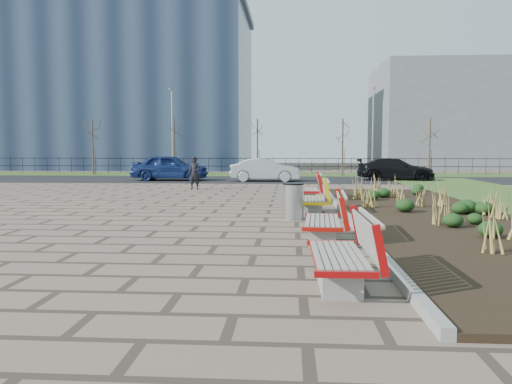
# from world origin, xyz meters

# --- Properties ---
(ground) EXTENTS (120.00, 120.00, 0.00)m
(ground) POSITION_xyz_m (0.00, 0.00, 0.00)
(ground) COLOR brown
(ground) RESTS_ON ground
(planting_bed) EXTENTS (4.50, 18.00, 0.10)m
(planting_bed) POSITION_xyz_m (6.25, 5.00, 0.05)
(planting_bed) COLOR black
(planting_bed) RESTS_ON ground
(planting_curb) EXTENTS (0.16, 18.00, 0.15)m
(planting_curb) POSITION_xyz_m (3.92, 5.00, 0.07)
(planting_curb) COLOR gray
(planting_curb) RESTS_ON ground
(grass_verge_far) EXTENTS (80.00, 5.00, 0.04)m
(grass_verge_far) POSITION_xyz_m (0.00, 28.00, 0.02)
(grass_verge_far) COLOR #33511E
(grass_verge_far) RESTS_ON ground
(road) EXTENTS (80.00, 7.00, 0.02)m
(road) POSITION_xyz_m (0.00, 22.00, 0.01)
(road) COLOR black
(road) RESTS_ON ground
(bench_a) EXTENTS (0.92, 2.11, 1.00)m
(bench_a) POSITION_xyz_m (3.00, -1.95, 0.50)
(bench_a) COLOR #A60B0C
(bench_a) RESTS_ON ground
(bench_b) EXTENTS (1.02, 2.15, 1.00)m
(bench_b) POSITION_xyz_m (3.00, 1.43, 0.50)
(bench_b) COLOR #A4130A
(bench_b) RESTS_ON ground
(bench_c) EXTENTS (0.98, 2.13, 1.00)m
(bench_c) POSITION_xyz_m (3.00, 5.86, 0.50)
(bench_c) COLOR yellow
(bench_c) RESTS_ON ground
(bench_d) EXTENTS (0.96, 2.12, 1.00)m
(bench_d) POSITION_xyz_m (3.00, 9.47, 0.50)
(bench_d) COLOR #B00B10
(bench_d) RESTS_ON ground
(litter_bin) EXTENTS (0.56, 0.56, 0.99)m
(litter_bin) POSITION_xyz_m (2.42, 4.62, 0.49)
(litter_bin) COLOR #B2B2B7
(litter_bin) RESTS_ON ground
(pedestrian) EXTENTS (0.57, 0.38, 1.56)m
(pedestrian) POSITION_xyz_m (-2.21, 14.44, 0.78)
(pedestrian) COLOR black
(pedestrian) RESTS_ON ground
(car_blue) EXTENTS (4.64, 1.94, 1.57)m
(car_blue) POSITION_xyz_m (-4.93, 20.78, 0.80)
(car_blue) COLOR navy
(car_blue) RESTS_ON road
(car_silver) EXTENTS (4.13, 1.49, 1.36)m
(car_silver) POSITION_xyz_m (0.88, 20.38, 0.70)
(car_silver) COLOR #9C9FA3
(car_silver) RESTS_ON road
(car_black) EXTENTS (4.84, 2.47, 1.34)m
(car_black) POSITION_xyz_m (8.74, 21.96, 0.69)
(car_black) COLOR black
(car_black) RESTS_ON road
(tree_a) EXTENTS (1.40, 1.40, 4.00)m
(tree_a) POSITION_xyz_m (-12.00, 26.50, 2.04)
(tree_a) COLOR #4C3D2D
(tree_a) RESTS_ON grass_verge_far
(tree_b) EXTENTS (1.40, 1.40, 4.00)m
(tree_b) POSITION_xyz_m (-6.00, 26.50, 2.04)
(tree_b) COLOR #4C3D2D
(tree_b) RESTS_ON grass_verge_far
(tree_c) EXTENTS (1.40, 1.40, 4.00)m
(tree_c) POSITION_xyz_m (0.00, 26.50, 2.04)
(tree_c) COLOR #4C3D2D
(tree_c) RESTS_ON grass_verge_far
(tree_d) EXTENTS (1.40, 1.40, 4.00)m
(tree_d) POSITION_xyz_m (6.00, 26.50, 2.04)
(tree_d) COLOR #4C3D2D
(tree_d) RESTS_ON grass_verge_far
(tree_e) EXTENTS (1.40, 1.40, 4.00)m
(tree_e) POSITION_xyz_m (12.00, 26.50, 2.04)
(tree_e) COLOR #4C3D2D
(tree_e) RESTS_ON grass_verge_far
(lamp_west) EXTENTS (0.24, 0.60, 6.00)m
(lamp_west) POSITION_xyz_m (-6.00, 26.00, 3.04)
(lamp_west) COLOR gray
(lamp_west) RESTS_ON grass_verge_far
(lamp_east) EXTENTS (0.24, 0.60, 6.00)m
(lamp_east) POSITION_xyz_m (8.00, 26.00, 3.04)
(lamp_east) COLOR gray
(lamp_east) RESTS_ON grass_verge_far
(railing_fence) EXTENTS (44.00, 0.10, 1.20)m
(railing_fence) POSITION_xyz_m (0.00, 29.50, 0.64)
(railing_fence) COLOR black
(railing_fence) RESTS_ON grass_verge_far
(building_glass) EXTENTS (40.00, 14.00, 15.00)m
(building_glass) POSITION_xyz_m (-22.00, 40.00, 7.50)
(building_glass) COLOR #192338
(building_glass) RESTS_ON ground
(building_grey) EXTENTS (18.00, 12.00, 10.00)m
(building_grey) POSITION_xyz_m (20.00, 42.00, 5.00)
(building_grey) COLOR slate
(building_grey) RESTS_ON ground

